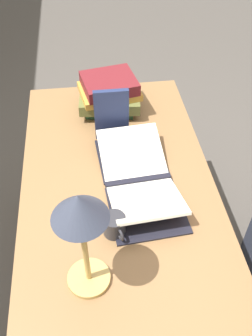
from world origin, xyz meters
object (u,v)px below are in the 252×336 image
(book_stack_tall, at_px, (110,94))
(coffee_mug, at_px, (115,225))
(open_book, at_px, (138,178))
(reading_lamp, at_px, (81,220))
(book_standing_upright, at_px, (112,115))

(book_stack_tall, xyz_separation_m, coffee_mug, (-0.73, 0.05, -0.05))
(open_book, bearing_deg, coffee_mug, 148.34)
(open_book, distance_m, reading_lamp, 0.54)
(book_stack_tall, relative_size, book_standing_upright, 1.23)
(open_book, bearing_deg, reading_lamp, 147.05)
(book_stack_tall, bearing_deg, coffee_mug, 175.88)
(open_book, distance_m, book_stack_tall, 0.51)
(open_book, distance_m, book_standing_upright, 0.32)
(reading_lamp, bearing_deg, book_stack_tall, -9.69)
(reading_lamp, distance_m, coffee_mug, 0.34)
(book_stack_tall, xyz_separation_m, book_standing_upright, (-0.20, 0.01, 0.03))
(open_book, bearing_deg, book_stack_tall, 3.39)
(book_stack_tall, relative_size, coffee_mug, 2.86)
(reading_lamp, bearing_deg, open_book, -28.79)
(book_standing_upright, xyz_separation_m, reading_lamp, (-0.70, 0.15, 0.20))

